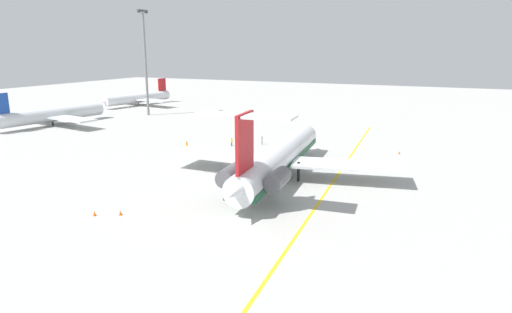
{
  "coord_description": "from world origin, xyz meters",
  "views": [
    {
      "loc": [
        -59.4,
        -18.89,
        18.77
      ],
      "look_at": [
        -0.29,
        8.41,
        2.78
      ],
      "focal_mm": 30.9,
      "sensor_mm": 36.0,
      "label": 1
    }
  ],
  "objects_px": {
    "ground_crew_near_tail": "(232,141)",
    "airliner_far_right": "(136,98)",
    "ground_crew_portside": "(187,145)",
    "airliner_mid_right": "(55,114)",
    "light_mast": "(145,59)",
    "safety_cone_nose": "(94,213)",
    "safety_cone_wingtip": "(399,153)",
    "ground_crew_near_nose": "(262,139)",
    "safety_cone_tail": "(120,213)",
    "main_jetliner": "(278,158)"
  },
  "relations": [
    {
      "from": "main_jetliner",
      "to": "safety_cone_nose",
      "type": "height_order",
      "value": "main_jetliner"
    },
    {
      "from": "ground_crew_portside",
      "to": "safety_cone_wingtip",
      "type": "xyz_separation_m",
      "value": [
        13.92,
        -36.89,
        -0.88
      ]
    },
    {
      "from": "airliner_mid_right",
      "to": "ground_crew_near_nose",
      "type": "bearing_deg",
      "value": -81.02
    },
    {
      "from": "ground_crew_near_nose",
      "to": "light_mast",
      "type": "distance_m",
      "value": 53.83
    },
    {
      "from": "main_jetliner",
      "to": "light_mast",
      "type": "distance_m",
      "value": 74.32
    },
    {
      "from": "main_jetliner",
      "to": "ground_crew_portside",
      "type": "bearing_deg",
      "value": 59.45
    },
    {
      "from": "airliner_mid_right",
      "to": "safety_cone_nose",
      "type": "xyz_separation_m",
      "value": [
        -43.33,
        -55.42,
        -2.37
      ]
    },
    {
      "from": "main_jetliner",
      "to": "safety_cone_wingtip",
      "type": "height_order",
      "value": "main_jetliner"
    },
    {
      "from": "ground_crew_near_tail",
      "to": "ground_crew_portside",
      "type": "relative_size",
      "value": 0.9
    },
    {
      "from": "safety_cone_nose",
      "to": "light_mast",
      "type": "relative_size",
      "value": 0.02
    },
    {
      "from": "airliner_far_right",
      "to": "ground_crew_portside",
      "type": "height_order",
      "value": "airliner_far_right"
    },
    {
      "from": "ground_crew_near_nose",
      "to": "safety_cone_tail",
      "type": "distance_m",
      "value": 42.24
    },
    {
      "from": "ground_crew_portside",
      "to": "light_mast",
      "type": "height_order",
      "value": "light_mast"
    },
    {
      "from": "airliner_mid_right",
      "to": "airliner_far_right",
      "type": "xyz_separation_m",
      "value": [
        39.33,
        6.8,
        -0.16
      ]
    },
    {
      "from": "airliner_far_right",
      "to": "light_mast",
      "type": "distance_m",
      "value": 27.24
    },
    {
      "from": "airliner_far_right",
      "to": "safety_cone_wingtip",
      "type": "bearing_deg",
      "value": 77.59
    },
    {
      "from": "ground_crew_portside",
      "to": "safety_cone_tail",
      "type": "bearing_deg",
      "value": -145.07
    },
    {
      "from": "airliner_far_right",
      "to": "ground_crew_near_nose",
      "type": "distance_m",
      "value": 74.91
    },
    {
      "from": "safety_cone_nose",
      "to": "safety_cone_wingtip",
      "type": "distance_m",
      "value": 54.36
    },
    {
      "from": "ground_crew_portside",
      "to": "light_mast",
      "type": "bearing_deg",
      "value": 61.08
    },
    {
      "from": "safety_cone_nose",
      "to": "light_mast",
      "type": "height_order",
      "value": "light_mast"
    },
    {
      "from": "ground_crew_portside",
      "to": "airliner_mid_right",
      "type": "bearing_deg",
      "value": 91.8
    },
    {
      "from": "airliner_far_right",
      "to": "ground_crew_near_tail",
      "type": "height_order",
      "value": "airliner_far_right"
    },
    {
      "from": "airliner_mid_right",
      "to": "safety_cone_tail",
      "type": "distance_m",
      "value": 71.6
    },
    {
      "from": "airliner_mid_right",
      "to": "ground_crew_near_tail",
      "type": "distance_m",
      "value": 52.43
    },
    {
      "from": "ground_crew_near_tail",
      "to": "safety_cone_nose",
      "type": "xyz_separation_m",
      "value": [
        -39.77,
        -3.14,
        -0.77
      ]
    },
    {
      "from": "ground_crew_near_tail",
      "to": "light_mast",
      "type": "bearing_deg",
      "value": 39.82
    },
    {
      "from": "ground_crew_near_tail",
      "to": "light_mast",
      "type": "height_order",
      "value": "light_mast"
    },
    {
      "from": "ground_crew_near_nose",
      "to": "airliner_mid_right",
      "type": "bearing_deg",
      "value": 139.92
    },
    {
      "from": "ground_crew_near_nose",
      "to": "safety_cone_tail",
      "type": "relative_size",
      "value": 3.05
    },
    {
      "from": "airliner_far_right",
      "to": "light_mast",
      "type": "relative_size",
      "value": 0.97
    },
    {
      "from": "ground_crew_near_tail",
      "to": "safety_cone_wingtip",
      "type": "height_order",
      "value": "ground_crew_near_tail"
    },
    {
      "from": "ground_crew_portside",
      "to": "safety_cone_nose",
      "type": "distance_m",
      "value": 33.96
    },
    {
      "from": "light_mast",
      "to": "ground_crew_near_nose",
      "type": "bearing_deg",
      "value": -116.41
    },
    {
      "from": "ground_crew_near_tail",
      "to": "safety_cone_wingtip",
      "type": "bearing_deg",
      "value": -94.74
    },
    {
      "from": "ground_crew_portside",
      "to": "safety_cone_nose",
      "type": "xyz_separation_m",
      "value": [
        -32.74,
        -8.99,
        -0.88
      ]
    },
    {
      "from": "ground_crew_portside",
      "to": "safety_cone_wingtip",
      "type": "height_order",
      "value": "ground_crew_portside"
    },
    {
      "from": "safety_cone_nose",
      "to": "safety_cone_tail",
      "type": "height_order",
      "value": "same"
    },
    {
      "from": "ground_crew_portside",
      "to": "airliner_far_right",
      "type": "bearing_deg",
      "value": 61.49
    },
    {
      "from": "safety_cone_nose",
      "to": "airliner_far_right",
      "type": "bearing_deg",
      "value": 36.97
    },
    {
      "from": "airliner_mid_right",
      "to": "safety_cone_tail",
      "type": "height_order",
      "value": "airliner_mid_right"
    },
    {
      "from": "safety_cone_tail",
      "to": "light_mast",
      "type": "distance_m",
      "value": 82.04
    },
    {
      "from": "airliner_mid_right",
      "to": "safety_cone_nose",
      "type": "distance_m",
      "value": 70.39
    },
    {
      "from": "ground_crew_near_nose",
      "to": "light_mast",
      "type": "relative_size",
      "value": 0.06
    },
    {
      "from": "safety_cone_nose",
      "to": "ground_crew_near_nose",
      "type": "bearing_deg",
      "value": -2.24
    },
    {
      "from": "ground_crew_near_tail",
      "to": "safety_cone_tail",
      "type": "distance_m",
      "value": 38.79
    },
    {
      "from": "safety_cone_tail",
      "to": "ground_crew_near_nose",
      "type": "bearing_deg",
      "value": 1.19
    },
    {
      "from": "ground_crew_near_tail",
      "to": "airliner_far_right",
      "type": "bearing_deg",
      "value": 36.78
    },
    {
      "from": "safety_cone_tail",
      "to": "ground_crew_near_tail",
      "type": "bearing_deg",
      "value": 8.48
    },
    {
      "from": "main_jetliner",
      "to": "airliner_far_right",
      "type": "height_order",
      "value": "main_jetliner"
    }
  ]
}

